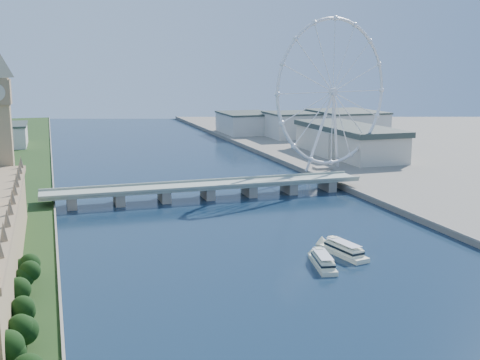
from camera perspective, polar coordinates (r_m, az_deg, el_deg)
name	(u,v)px	position (r m, az deg, el deg)	size (l,w,h in m)	color
westminster_bridge	(207,189)	(411.75, -3.11, -0.81)	(220.00, 22.00, 9.50)	gray
london_eye	(333,93)	(497.50, 8.80, 8.19)	(113.60, 39.12, 124.30)	silver
county_hall	(348,158)	(595.71, 10.17, 2.07)	(54.00, 144.00, 35.00)	beige
city_skyline	(183,131)	(669.31, -5.47, 4.63)	(505.00, 280.00, 32.00)	beige
tour_boat_near	(323,267)	(278.39, 7.84, -8.16)	(7.62, 29.83, 6.59)	beige
tour_boat_far	(344,255)	(295.64, 9.79, -7.06)	(8.28, 32.28, 7.16)	#F4F1CB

